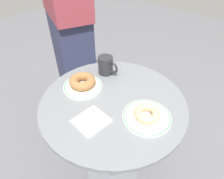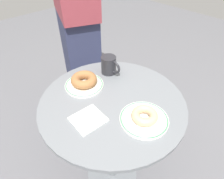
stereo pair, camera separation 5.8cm
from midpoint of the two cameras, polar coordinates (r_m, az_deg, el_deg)
ground_plane at (r=1.46m, az=1.31°, el=-24.02°), size 7.00×7.00×0.02m
cafe_table at (r=1.03m, az=1.73°, el=-11.77°), size 0.67×0.67×0.70m
plate_left at (r=0.96m, az=-6.55°, el=1.35°), size 0.19×0.19×0.01m
plate_right at (r=0.81m, az=11.53°, el=-8.71°), size 0.20×0.20×0.01m
donut_cinnamon at (r=0.95m, az=-6.62°, el=2.87°), size 0.17×0.17×0.04m
donut_glazed at (r=0.79m, az=11.74°, el=-7.64°), size 0.14×0.14×0.03m
paper_napkin at (r=0.80m, az=-5.03°, el=-8.88°), size 0.13×0.13×0.01m
coffee_mug at (r=1.02m, az=0.78°, el=7.24°), size 0.12×0.08×0.09m
person_figure at (r=1.38m, az=-9.13°, el=18.77°), size 0.48×0.37×1.64m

